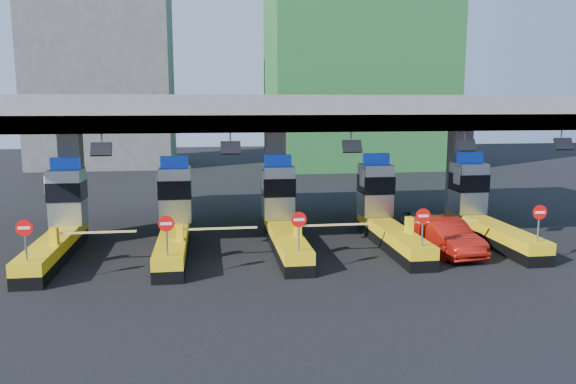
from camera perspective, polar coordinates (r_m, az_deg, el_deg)
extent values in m
plane|color=black|center=(26.54, -0.52, -5.52)|extent=(120.00, 120.00, 0.00)
cube|color=slate|center=(28.65, -1.35, 8.21)|extent=(28.00, 12.00, 1.50)
cube|color=#4C4C49|center=(23.01, 0.36, 6.98)|extent=(28.00, 0.60, 0.70)
cube|color=slate|center=(29.46, -21.02, 0.79)|extent=(1.00, 1.00, 5.50)
cube|color=slate|center=(28.92, -1.33, 1.26)|extent=(1.00, 1.00, 5.50)
cube|color=slate|center=(31.70, 16.93, 1.56)|extent=(1.00, 1.00, 5.50)
cylinder|color=slate|center=(23.15, -18.40, 5.04)|extent=(0.06, 0.06, 0.50)
cube|color=black|center=(22.98, -18.44, 4.14)|extent=(0.80, 0.38, 0.54)
cylinder|color=slate|center=(22.81, -5.89, 5.41)|extent=(0.06, 0.06, 0.50)
cube|color=black|center=(22.63, -5.85, 4.49)|extent=(0.80, 0.38, 0.54)
cylinder|color=slate|center=(23.54, 6.42, 5.51)|extent=(0.06, 0.06, 0.50)
cube|color=black|center=(23.38, 6.52, 4.63)|extent=(0.80, 0.38, 0.54)
cylinder|color=slate|center=(25.27, 17.51, 5.39)|extent=(0.06, 0.06, 0.50)
cube|color=black|center=(25.11, 17.66, 4.56)|extent=(0.80, 0.38, 0.54)
cylinder|color=slate|center=(27.52, 26.02, 5.17)|extent=(0.06, 0.06, 0.50)
cube|color=black|center=(27.37, 26.20, 4.40)|extent=(0.80, 0.38, 0.54)
cube|color=black|center=(26.12, -22.62, -5.91)|extent=(1.20, 8.00, 0.50)
cube|color=#E5B70C|center=(26.00, -22.69, -4.85)|extent=(1.20, 8.00, 0.50)
cube|color=#9EA3A8|center=(28.37, -21.50, -0.45)|extent=(1.50, 1.50, 2.60)
cube|color=black|center=(28.31, -21.54, 0.14)|extent=(1.56, 1.56, 0.90)
cube|color=#0C2DBF|center=(28.17, -21.68, 2.72)|extent=(1.30, 0.35, 0.55)
cube|color=white|center=(28.18, -23.30, 0.81)|extent=(0.06, 0.70, 0.90)
cylinder|color=slate|center=(22.43, -25.10, -4.79)|extent=(0.07, 0.07, 1.30)
cylinder|color=red|center=(22.28, -25.22, -3.31)|extent=(0.60, 0.04, 0.60)
cube|color=white|center=(22.25, -25.24, -3.33)|extent=(0.42, 0.02, 0.10)
cube|color=#E5B70C|center=(24.65, -22.67, -4.15)|extent=(0.30, 0.35, 0.70)
cube|color=white|center=(24.27, -18.91, -3.90)|extent=(3.20, 0.08, 0.08)
cube|color=black|center=(25.33, -11.55, -5.84)|extent=(1.20, 8.00, 0.50)
cube|color=#E5B70C|center=(25.21, -11.59, -4.74)|extent=(1.20, 8.00, 0.50)
cube|color=#9EA3A8|center=(27.64, -11.36, -0.23)|extent=(1.50, 1.50, 2.60)
cube|color=black|center=(27.58, -11.39, 0.38)|extent=(1.56, 1.56, 0.90)
cube|color=#0C2DBF|center=(27.43, -11.47, 3.03)|extent=(1.30, 0.35, 0.55)
cube|color=white|center=(27.30, -13.12, 1.08)|extent=(0.06, 0.70, 0.90)
cylinder|color=slate|center=(21.51, -12.21, -4.70)|extent=(0.07, 0.07, 1.30)
cylinder|color=red|center=(21.34, -12.27, -3.15)|extent=(0.60, 0.04, 0.60)
cube|color=white|center=(21.32, -12.27, -3.17)|extent=(0.42, 0.02, 0.10)
cube|color=#E5B70C|center=(23.88, -10.96, -4.01)|extent=(0.30, 0.35, 0.70)
cube|color=white|center=(23.83, -6.99, -3.69)|extent=(3.20, 0.08, 0.08)
cube|color=black|center=(25.51, -0.22, -5.54)|extent=(1.20, 8.00, 0.50)
cube|color=#E5B70C|center=(25.39, -0.22, -4.45)|extent=(1.20, 8.00, 0.50)
cube|color=#9EA3A8|center=(27.81, -1.03, 0.00)|extent=(1.50, 1.50, 2.60)
cube|color=black|center=(27.74, -1.02, 0.61)|extent=(1.56, 1.56, 0.90)
cube|color=#0C2DBF|center=(27.60, -1.03, 3.24)|extent=(1.30, 0.35, 0.55)
cube|color=white|center=(27.32, -2.62, 1.32)|extent=(0.06, 0.70, 0.90)
cylinder|color=slate|center=(21.72, 1.10, -4.35)|extent=(0.07, 0.07, 1.30)
cylinder|color=red|center=(21.56, 1.12, -2.82)|extent=(0.60, 0.04, 0.60)
cube|color=white|center=(21.53, 1.13, -2.83)|extent=(0.42, 0.02, 0.10)
cube|color=#E5B70C|center=(24.15, 1.00, -3.70)|extent=(0.30, 0.35, 0.70)
cube|color=white|center=(24.44, 4.83, -3.34)|extent=(3.20, 0.08, 0.08)
cube|color=black|center=(26.65, 10.53, -5.06)|extent=(1.20, 8.00, 0.50)
cube|color=#E5B70C|center=(26.53, 10.56, -4.01)|extent=(1.20, 8.00, 0.50)
cube|color=#9EA3A8|center=(28.85, 8.87, 0.23)|extent=(1.50, 1.50, 2.60)
cube|color=black|center=(28.79, 8.90, 0.81)|extent=(1.56, 1.56, 0.90)
cube|color=#0C2DBF|center=(28.65, 8.95, 3.35)|extent=(1.30, 0.35, 0.55)
cube|color=white|center=(28.24, 7.53, 1.50)|extent=(0.06, 0.70, 0.90)
cylinder|color=slate|center=(23.04, 13.49, -3.82)|extent=(0.07, 0.07, 1.30)
cylinder|color=red|center=(22.89, 13.58, -2.37)|extent=(0.60, 0.04, 0.60)
cube|color=white|center=(22.87, 13.60, -2.38)|extent=(0.42, 0.02, 0.10)
cube|color=#E5B70C|center=(25.42, 12.21, -3.26)|extent=(0.30, 0.35, 0.70)
cube|color=white|center=(26.01, 15.64, -2.88)|extent=(3.20, 0.08, 0.08)
cube|color=black|center=(28.63, 20.08, -4.48)|extent=(1.20, 8.00, 0.50)
cube|color=#E5B70C|center=(28.52, 20.14, -3.50)|extent=(1.20, 8.00, 0.50)
cube|color=#9EA3A8|center=(30.69, 17.84, 0.43)|extent=(1.50, 1.50, 2.60)
cube|color=black|center=(30.63, 17.88, 0.98)|extent=(1.56, 1.56, 0.90)
cube|color=#0C2DBF|center=(30.50, 17.98, 3.36)|extent=(1.30, 0.35, 0.55)
cube|color=white|center=(29.98, 16.78, 1.63)|extent=(0.06, 0.70, 0.90)
cylinder|color=slate|center=(25.30, 24.09, -3.22)|extent=(0.07, 0.07, 1.30)
cylinder|color=red|center=(25.16, 24.22, -1.90)|extent=(0.60, 0.04, 0.60)
cube|color=white|center=(25.14, 24.25, -1.91)|extent=(0.42, 0.02, 0.10)
cube|color=#E5B70C|center=(27.54, 22.02, -2.77)|extent=(0.30, 0.35, 0.70)
cube|color=white|center=(28.39, 24.92, -2.41)|extent=(3.20, 0.08, 0.08)
cube|color=#1E5926|center=(59.92, 7.05, 16.07)|extent=(18.00, 12.00, 28.00)
cube|color=#4C4C49|center=(62.39, -18.29, 10.80)|extent=(14.00, 10.00, 18.00)
imported|color=black|center=(28.34, 13.63, -3.38)|extent=(2.04, 4.23, 1.39)
imported|color=#9D140C|center=(26.23, 15.61, -4.27)|extent=(2.13, 4.90, 1.57)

